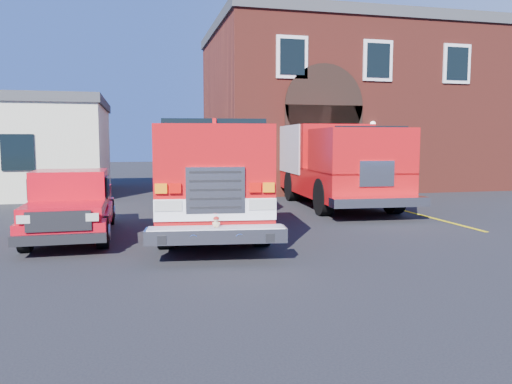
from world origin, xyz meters
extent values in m
plane|color=black|center=(0.00, 0.00, 0.00)|extent=(100.00, 100.00, 0.00)
cube|color=#DDC20B|center=(6.50, 1.00, 0.00)|extent=(0.12, 3.00, 0.01)
cube|color=#DDC20B|center=(6.50, 4.00, 0.00)|extent=(0.12, 3.00, 0.01)
cube|color=#DDC20B|center=(6.50, 7.00, 0.00)|extent=(0.12, 3.00, 0.01)
cube|color=maroon|center=(9.00, 14.00, 4.00)|extent=(15.00, 10.00, 8.00)
cube|color=#3B3E40|center=(9.00, 14.00, 8.20)|extent=(15.20, 10.20, 0.50)
cube|color=black|center=(5.50, 8.98, 2.00)|extent=(3.60, 0.12, 4.00)
cylinder|color=black|center=(5.50, 8.98, 4.00)|extent=(3.60, 0.12, 3.60)
cube|color=black|center=(4.00, 8.95, 6.00)|extent=(1.40, 0.10, 1.80)
cube|color=black|center=(8.00, 8.95, 6.00)|extent=(1.40, 0.10, 1.80)
cube|color=black|center=(12.00, 8.95, 6.00)|extent=(1.40, 0.10, 1.80)
cube|color=black|center=(-7.00, 8.97, 2.00)|extent=(1.20, 0.10, 1.40)
cylinder|color=black|center=(-1.94, -0.52, 0.54)|extent=(0.47, 1.12, 1.09)
cylinder|color=black|center=(0.22, -0.78, 0.54)|extent=(0.47, 1.12, 1.09)
cube|color=red|center=(-0.48, 2.49, 0.84)|extent=(3.52, 9.12, 0.89)
cube|color=red|center=(-0.21, 4.74, 1.98)|extent=(2.97, 4.61, 1.58)
cube|color=red|center=(-0.82, -0.36, 2.02)|extent=(2.83, 3.43, 1.48)
cube|color=black|center=(-0.97, -1.58, 2.42)|extent=(2.17, 0.34, 0.93)
cube|color=red|center=(-0.82, -0.36, 2.84)|extent=(1.61, 0.52, 0.14)
cube|color=white|center=(-1.01, -1.95, 1.04)|extent=(2.46, 0.35, 0.43)
cube|color=silver|center=(-1.02, -1.96, 1.43)|extent=(1.18, 0.20, 0.93)
cube|color=silver|center=(-1.05, -2.22, 0.57)|extent=(2.81, 0.87, 0.28)
cube|color=#B7B7BF|center=(-1.44, 4.89, 1.98)|extent=(0.47, 3.53, 1.28)
cube|color=#B7B7BF|center=(1.03, 4.59, 1.98)|extent=(0.47, 3.53, 1.28)
sphere|color=#D0B283|center=(-1.05, -2.22, 0.78)|extent=(0.14, 0.14, 0.13)
sphere|color=#D0B283|center=(-1.05, -2.22, 0.88)|extent=(0.11, 0.11, 0.10)
sphere|color=#D0B283|center=(-1.09, -2.21, 0.91)|extent=(0.04, 0.04, 0.04)
sphere|color=#D0B283|center=(-1.01, -2.22, 0.91)|extent=(0.04, 0.04, 0.04)
ellipsoid|color=red|center=(-1.05, -2.22, 0.91)|extent=(0.12, 0.12, 0.06)
cylinder|color=red|center=(-1.05, -2.23, 0.89)|extent=(0.14, 0.14, 0.01)
cylinder|color=black|center=(-4.94, -0.25, 0.37)|extent=(0.26, 0.74, 0.74)
cylinder|color=black|center=(-3.33, -0.23, 0.37)|extent=(0.26, 0.74, 0.74)
cube|color=red|center=(-4.15, 1.46, 0.51)|extent=(1.89, 5.07, 0.41)
cube|color=red|center=(-4.13, -0.33, 0.87)|extent=(1.70, 1.39, 0.32)
cube|color=red|center=(-4.15, 1.19, 1.24)|extent=(1.71, 1.67, 0.92)
cube|color=red|center=(-4.16, 2.93, 0.87)|extent=(1.71, 1.95, 0.51)
cube|color=black|center=(-4.13, -1.14, 0.41)|extent=(1.88, 0.15, 0.20)
cylinder|color=black|center=(3.35, 3.36, 0.61)|extent=(0.46, 1.24, 1.22)
cylinder|color=black|center=(5.79, 3.21, 0.61)|extent=(0.46, 1.24, 1.22)
cube|color=red|center=(4.76, 6.39, 0.94)|extent=(3.31, 9.04, 1.00)
cube|color=red|center=(4.86, 8.05, 2.22)|extent=(3.11, 5.71, 1.67)
cube|color=red|center=(4.57, 3.28, 2.11)|extent=(2.93, 2.83, 1.44)
cube|color=#B7B7BF|center=(3.46, 8.13, 2.11)|extent=(0.32, 4.66, 1.89)
cube|color=#B7B7BF|center=(6.26, 7.97, 2.11)|extent=(0.32, 4.66, 1.89)
cube|color=silver|center=(4.47, 1.67, 0.61)|extent=(3.02, 0.68, 0.28)
camera|label=1|loc=(-2.53, -11.82, 2.40)|focal=35.00mm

